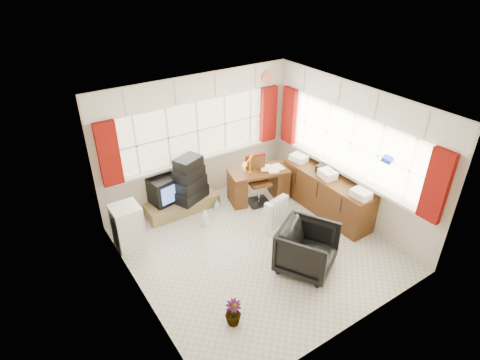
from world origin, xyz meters
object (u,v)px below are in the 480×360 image
object	(u,v)px
task_chair	(257,178)
credenza	(326,194)
crt_tv	(164,189)
office_chair	(307,249)
desk	(258,183)
radiator	(277,218)
tv_bench	(182,205)
desk_lamp	(250,160)
mini_fridge	(128,226)

from	to	relation	value
task_chair	credenza	world-z (taller)	task_chair
crt_tv	office_chair	bearing A→B (deg)	-66.13
task_chair	crt_tv	size ratio (longest dim) A/B	1.55
credenza	crt_tv	xyz separation A→B (m)	(-2.56, 1.69, 0.11)
crt_tv	desk	bearing A→B (deg)	-20.34
desk	credenza	size ratio (longest dim) A/B	0.63
desk	radiator	size ratio (longest dim) A/B	1.89
credenza	tv_bench	xyz separation A→B (m)	(-2.28, 1.52, -0.26)
office_chair	tv_bench	xyz separation A→B (m)	(-0.91, 2.52, -0.26)
tv_bench	crt_tv	xyz separation A→B (m)	(-0.28, 0.17, 0.38)
desk_lamp	tv_bench	bearing A→B (deg)	160.11
desk_lamp	mini_fridge	xyz separation A→B (m)	(-2.47, 0.04, -0.55)
desk	office_chair	distance (m)	2.12
credenza	mini_fridge	size ratio (longest dim) A/B	2.61
tv_bench	desk_lamp	bearing A→B (deg)	-19.89
desk	office_chair	xyz separation A→B (m)	(-0.54, -2.05, 0.02)
office_chair	desk	bearing A→B (deg)	45.61
desk_lamp	crt_tv	size ratio (longest dim) A/B	0.61
credenza	task_chair	bearing A→B (deg)	130.48
desk	radiator	bearing A→B (deg)	-107.65
task_chair	radiator	size ratio (longest dim) A/B	1.48
desk_lamp	task_chair	bearing A→B (deg)	-14.68
task_chair	crt_tv	distance (m)	1.80
credenza	crt_tv	size ratio (longest dim) A/B	3.15
desk	credenza	bearing A→B (deg)	-51.72
tv_bench	crt_tv	world-z (taller)	crt_tv
radiator	desk	bearing A→B (deg)	72.35
mini_fridge	tv_bench	bearing A→B (deg)	19.30
crt_tv	radiator	bearing A→B (deg)	-49.72
desk_lamp	tv_bench	xyz separation A→B (m)	(-1.26, 0.46, -0.81)
tv_bench	mini_fridge	world-z (taller)	mini_fridge
radiator	mini_fridge	distance (m)	2.57
office_chair	radiator	size ratio (longest dim) A/B	1.27
radiator	tv_bench	world-z (taller)	radiator
desk	desk_lamp	world-z (taller)	desk_lamp
desk_lamp	mini_fridge	distance (m)	2.53
radiator	task_chair	bearing A→B (deg)	74.80
desk	mini_fridge	distance (m)	2.66
mini_fridge	radiator	bearing A→B (deg)	-24.69
radiator	crt_tv	xyz separation A→B (m)	(-1.41, 1.66, 0.23)
office_chair	crt_tv	distance (m)	2.94
tv_bench	crt_tv	bearing A→B (deg)	149.01
desk	tv_bench	world-z (taller)	desk
radiator	credenza	bearing A→B (deg)	-1.26
desk_lamp	credenza	bearing A→B (deg)	-46.27
radiator	tv_bench	bearing A→B (deg)	127.11
tv_bench	office_chair	bearing A→B (deg)	-70.09
task_chair	tv_bench	bearing A→B (deg)	160.62
credenza	mini_fridge	world-z (taller)	credenza
office_chair	crt_tv	xyz separation A→B (m)	(-1.19, 2.69, 0.12)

